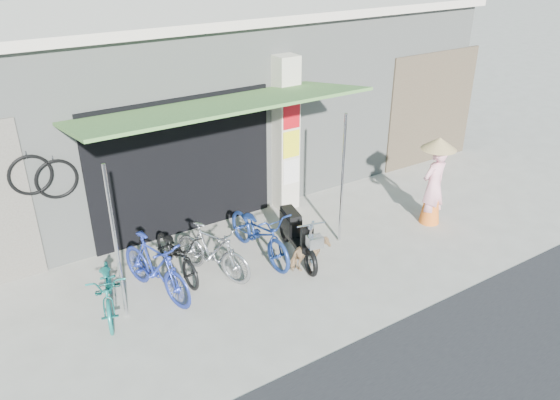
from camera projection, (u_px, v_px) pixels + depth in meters
ground at (324, 276)px, 8.77m from camera, size 80.00×80.00×0.00m
bicycle_shop at (185, 93)px, 11.79m from camera, size 12.30×5.30×3.66m
shop_pillar at (285, 135)px, 10.36m from camera, size 0.42×0.44×3.00m
awning at (220, 108)px, 8.44m from camera, size 4.60×1.88×2.72m
neighbour_right at (432, 109)px, 12.57m from camera, size 2.60×0.06×2.60m
bike_teal at (108, 288)px, 7.79m from camera, size 0.89×1.58×0.79m
bike_blue at (156, 267)px, 8.11m from camera, size 0.86×1.69×0.98m
bike_black at (177, 253)px, 8.65m from camera, size 0.57×1.51×0.78m
bike_silver at (212, 251)px, 8.60m from camera, size 0.99×1.52×0.89m
bike_navy at (259, 232)px, 9.10m from camera, size 0.67×1.78×0.92m
street_dog at (310, 254)px, 8.84m from camera, size 0.65×0.30×0.55m
moped at (296, 234)px, 9.13m from camera, size 0.59×1.61×0.92m
nun at (434, 181)px, 10.02m from camera, size 0.64×0.64×1.70m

